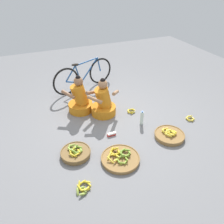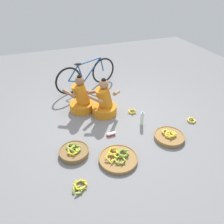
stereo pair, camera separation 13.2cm
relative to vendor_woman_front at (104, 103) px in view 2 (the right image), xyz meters
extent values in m
plane|color=slate|center=(-0.01, -0.30, -0.27)|extent=(10.00, 10.00, 0.00)
cylinder|color=orange|center=(0.00, 0.00, -0.18)|extent=(0.52, 0.52, 0.18)
cylinder|color=orange|center=(0.00, 0.00, 0.13)|extent=(0.43, 0.37, 0.48)
sphere|color=#9E704C|center=(0.00, 0.00, 0.43)|extent=(0.19, 0.19, 0.19)
sphere|color=black|center=(0.00, 0.00, 0.51)|extent=(0.10, 0.10, 0.10)
cylinder|color=#9E704C|center=(-0.23, -0.15, 0.22)|extent=(0.28, 0.24, 0.16)
cylinder|color=#9E704C|center=(0.25, -0.05, 0.22)|extent=(0.25, 0.28, 0.16)
cylinder|color=orange|center=(-0.41, 0.31, -0.18)|extent=(0.52, 0.52, 0.18)
cylinder|color=orange|center=(-0.41, 0.31, 0.13)|extent=(0.43, 0.36, 0.48)
sphere|color=#8C6042|center=(-0.41, 0.31, 0.43)|extent=(0.19, 0.19, 0.19)
sphere|color=black|center=(-0.41, 0.31, 0.51)|extent=(0.10, 0.10, 0.10)
cylinder|color=#8C6042|center=(-0.66, 0.25, 0.22)|extent=(0.26, 0.28, 0.16)
cylinder|color=#8C6042|center=(-0.20, 0.15, 0.22)|extent=(0.30, 0.22, 0.16)
torus|color=black|center=(-0.53, 1.12, 0.08)|extent=(0.67, 0.24, 0.68)
torus|color=black|center=(0.45, 1.42, 0.08)|extent=(0.67, 0.24, 0.68)
cylinder|color=#1E4C8C|center=(0.12, 1.32, 0.19)|extent=(0.54, 0.19, 0.55)
cylinder|color=#1E4C8C|center=(-0.19, 1.23, 0.16)|extent=(0.15, 0.07, 0.49)
cylinder|color=#1E4C8C|center=(0.06, 1.30, 0.43)|extent=(0.63, 0.22, 0.08)
cylinder|color=#1E4C8C|center=(-0.33, 1.18, 0.00)|extent=(0.41, 0.15, 0.18)
cylinder|color=#1E4C8C|center=(-0.39, 1.17, 0.24)|extent=(0.31, 0.12, 0.35)
cylinder|color=#1E4C8C|center=(0.41, 1.41, 0.26)|extent=(0.12, 0.06, 0.38)
ellipsoid|color=black|center=(-0.25, 1.21, 0.43)|extent=(0.18, 0.08, 0.05)
cylinder|color=olive|center=(0.85, -1.18, -0.23)|extent=(0.54, 0.54, 0.07)
torus|color=olive|center=(0.85, -1.18, -0.20)|extent=(0.55, 0.55, 0.02)
ellipsoid|color=yellow|center=(0.95, -1.19, -0.17)|extent=(0.05, 0.12, 0.08)
ellipsoid|color=yellow|center=(0.91, -1.15, -0.17)|extent=(0.13, 0.08, 0.06)
ellipsoid|color=yellow|center=(0.86, -1.16, -0.18)|extent=(0.11, 0.11, 0.06)
ellipsoid|color=yellow|center=(0.86, -1.23, -0.17)|extent=(0.11, 0.11, 0.07)
ellipsoid|color=yellow|center=(0.91, -1.24, -0.17)|extent=(0.13, 0.08, 0.07)
sphere|color=#382D19|center=(0.89, -1.19, -0.17)|extent=(0.03, 0.03, 0.03)
ellipsoid|color=yellow|center=(0.87, -1.08, -0.18)|extent=(0.06, 0.12, 0.06)
ellipsoid|color=yellow|center=(0.84, -1.05, -0.17)|extent=(0.12, 0.07, 0.07)
ellipsoid|color=yellow|center=(0.78, -1.06, -0.18)|extent=(0.11, 0.10, 0.05)
ellipsoid|color=yellow|center=(0.76, -1.10, -0.17)|extent=(0.04, 0.12, 0.07)
ellipsoid|color=yellow|center=(0.78, -1.14, -0.17)|extent=(0.11, 0.10, 0.07)
ellipsoid|color=yellow|center=(0.85, -1.14, -0.18)|extent=(0.11, 0.09, 0.05)
sphere|color=#382D19|center=(0.82, -1.10, -0.17)|extent=(0.03, 0.03, 0.03)
ellipsoid|color=yellow|center=(0.90, -1.20, -0.16)|extent=(0.05, 0.15, 0.09)
ellipsoid|color=yellow|center=(0.85, -1.13, -0.16)|extent=(0.15, 0.05, 0.09)
ellipsoid|color=yellow|center=(0.80, -1.15, -0.16)|extent=(0.13, 0.13, 0.09)
ellipsoid|color=yellow|center=(0.79, -1.23, -0.17)|extent=(0.12, 0.14, 0.06)
ellipsoid|color=yellow|center=(0.86, -1.25, -0.16)|extent=(0.15, 0.07, 0.09)
sphere|color=#382D19|center=(0.84, -1.19, -0.17)|extent=(0.03, 0.03, 0.03)
cylinder|color=brown|center=(-0.86, -0.98, -0.23)|extent=(0.49, 0.49, 0.08)
torus|color=brown|center=(-0.86, -0.98, -0.19)|extent=(0.50, 0.50, 0.02)
ellipsoid|color=olive|center=(-0.77, -0.98, -0.16)|extent=(0.07, 0.16, 0.06)
ellipsoid|color=olive|center=(-0.79, -0.92, -0.16)|extent=(0.14, 0.13, 0.07)
ellipsoid|color=olive|center=(-0.86, -0.91, -0.16)|extent=(0.15, 0.08, 0.08)
ellipsoid|color=olive|center=(-0.90, -0.98, -0.16)|extent=(0.07, 0.16, 0.06)
ellipsoid|color=olive|center=(-0.88, -1.02, -0.15)|extent=(0.14, 0.12, 0.09)
ellipsoid|color=olive|center=(-0.82, -1.03, -0.16)|extent=(0.16, 0.08, 0.06)
sphere|color=#382D19|center=(-0.84, -0.97, -0.16)|extent=(0.03, 0.03, 0.03)
ellipsoid|color=#9EB747|center=(-0.84, -0.90, -0.16)|extent=(0.05, 0.12, 0.08)
ellipsoid|color=#9EB747|center=(-0.88, -0.84, -0.16)|extent=(0.13, 0.06, 0.07)
ellipsoid|color=#9EB747|center=(-0.94, -0.86, -0.16)|extent=(0.10, 0.12, 0.08)
ellipsoid|color=#9EB747|center=(-0.94, -0.91, -0.16)|extent=(0.08, 0.12, 0.05)
ellipsoid|color=#9EB747|center=(-0.89, -0.94, -0.16)|extent=(0.12, 0.05, 0.06)
sphere|color=#382D19|center=(-0.89, -0.89, -0.16)|extent=(0.03, 0.03, 0.03)
ellipsoid|color=yellow|center=(-0.82, -1.00, -0.16)|extent=(0.06, 0.15, 0.07)
ellipsoid|color=yellow|center=(-0.84, -0.97, -0.16)|extent=(0.13, 0.12, 0.06)
ellipsoid|color=yellow|center=(-0.91, -0.96, -0.16)|extent=(0.14, 0.09, 0.08)
ellipsoid|color=yellow|center=(-0.95, -1.03, -0.16)|extent=(0.05, 0.15, 0.09)
ellipsoid|color=yellow|center=(-0.92, -1.07, -0.16)|extent=(0.14, 0.11, 0.06)
ellipsoid|color=yellow|center=(-0.85, -1.07, -0.16)|extent=(0.14, 0.11, 0.07)
sphere|color=#382D19|center=(-0.88, -1.02, -0.16)|extent=(0.03, 0.03, 0.03)
cylinder|color=olive|center=(-0.22, -1.36, -0.24)|extent=(0.62, 0.62, 0.05)
torus|color=olive|center=(-0.22, -1.36, -0.21)|extent=(0.63, 0.63, 0.02)
ellipsoid|color=olive|center=(-0.05, -1.33, -0.18)|extent=(0.06, 0.15, 0.09)
ellipsoid|color=olive|center=(-0.07, -1.27, -0.18)|extent=(0.14, 0.13, 0.08)
ellipsoid|color=olive|center=(-0.14, -1.26, -0.19)|extent=(0.16, 0.08, 0.07)
ellipsoid|color=olive|center=(-0.18, -1.30, -0.19)|extent=(0.09, 0.16, 0.06)
ellipsoid|color=olive|center=(-0.17, -1.36, -0.18)|extent=(0.12, 0.14, 0.09)
ellipsoid|color=olive|center=(-0.14, -1.38, -0.18)|extent=(0.16, 0.08, 0.08)
ellipsoid|color=olive|center=(-0.08, -1.38, -0.18)|extent=(0.15, 0.11, 0.08)
sphere|color=#382D19|center=(-0.12, -1.32, -0.19)|extent=(0.03, 0.03, 0.03)
ellipsoid|color=gold|center=(-0.20, -1.24, -0.19)|extent=(0.06, 0.14, 0.07)
ellipsoid|color=gold|center=(-0.24, -1.17, -0.18)|extent=(0.14, 0.09, 0.09)
ellipsoid|color=gold|center=(-0.30, -1.18, -0.18)|extent=(0.13, 0.12, 0.08)
ellipsoid|color=gold|center=(-0.32, -1.26, -0.19)|extent=(0.09, 0.14, 0.06)
ellipsoid|color=gold|center=(-0.26, -1.29, -0.19)|extent=(0.14, 0.05, 0.07)
sphere|color=#382D19|center=(-0.26, -1.23, -0.19)|extent=(0.03, 0.03, 0.03)
ellipsoid|color=yellow|center=(-0.27, -1.33, -0.18)|extent=(0.06, 0.16, 0.09)
ellipsoid|color=yellow|center=(-0.32, -1.28, -0.19)|extent=(0.16, 0.08, 0.06)
ellipsoid|color=yellow|center=(-0.39, -1.29, -0.18)|extent=(0.14, 0.13, 0.09)
ellipsoid|color=yellow|center=(-0.40, -1.38, -0.18)|extent=(0.10, 0.15, 0.09)
ellipsoid|color=yellow|center=(-0.31, -1.41, -0.18)|extent=(0.16, 0.09, 0.08)
sphere|color=#382D19|center=(-0.34, -1.34, -0.19)|extent=(0.03, 0.03, 0.03)
ellipsoid|color=#8CAD38|center=(-0.16, -1.44, -0.18)|extent=(0.04, 0.15, 0.08)
ellipsoid|color=#8CAD38|center=(-0.19, -1.37, -0.19)|extent=(0.15, 0.09, 0.06)
ellipsoid|color=#8CAD38|center=(-0.24, -1.37, -0.19)|extent=(0.15, 0.08, 0.06)
ellipsoid|color=#8CAD38|center=(-0.29, -1.45, -0.19)|extent=(0.06, 0.15, 0.06)
ellipsoid|color=#8CAD38|center=(-0.25, -1.50, -0.19)|extent=(0.15, 0.09, 0.06)
ellipsoid|color=#8CAD38|center=(-0.18, -1.49, -0.19)|extent=(0.14, 0.12, 0.06)
sphere|color=#382D19|center=(-0.22, -1.43, -0.19)|extent=(0.03, 0.03, 0.03)
ellipsoid|color=yellow|center=(0.63, -0.16, -0.23)|extent=(0.05, 0.14, 0.08)
ellipsoid|color=yellow|center=(0.59, -0.11, -0.24)|extent=(0.14, 0.08, 0.06)
ellipsoid|color=yellow|center=(0.51, -0.15, -0.24)|extent=(0.09, 0.14, 0.05)
ellipsoid|color=yellow|center=(0.52, -0.21, -0.24)|extent=(0.11, 0.13, 0.06)
ellipsoid|color=yellow|center=(0.58, -0.23, -0.23)|extent=(0.14, 0.05, 0.08)
sphere|color=#382D19|center=(0.57, -0.17, -0.24)|extent=(0.03, 0.03, 0.03)
ellipsoid|color=yellow|center=(1.63, -0.89, -0.24)|extent=(0.04, 0.14, 0.05)
ellipsoid|color=yellow|center=(1.59, -0.83, -0.23)|extent=(0.14, 0.07, 0.08)
ellipsoid|color=yellow|center=(1.54, -0.83, -0.24)|extent=(0.14, 0.09, 0.07)
ellipsoid|color=yellow|center=(1.51, -0.89, -0.24)|extent=(0.04, 0.14, 0.06)
ellipsoid|color=yellow|center=(1.53, -0.93, -0.24)|extent=(0.13, 0.10, 0.06)
ellipsoid|color=yellow|center=(1.60, -0.94, -0.24)|extent=(0.14, 0.09, 0.05)
sphere|color=#382D19|center=(1.57, -0.88, -0.24)|extent=(0.03, 0.03, 0.03)
ellipsoid|color=yellow|center=(-0.85, -1.63, -0.23)|extent=(0.06, 0.16, 0.09)
ellipsoid|color=yellow|center=(-0.86, -1.60, -0.23)|extent=(0.13, 0.13, 0.08)
ellipsoid|color=yellow|center=(-0.93, -1.58, -0.24)|extent=(0.16, 0.07, 0.05)
ellipsoid|color=yellow|center=(-0.98, -1.62, -0.23)|extent=(0.08, 0.16, 0.09)
ellipsoid|color=yellow|center=(-0.98, -1.67, -0.23)|extent=(0.09, 0.16, 0.08)
ellipsoid|color=yellow|center=(-0.91, -1.71, -0.24)|extent=(0.16, 0.03, 0.08)
ellipsoid|color=yellow|center=(-0.87, -1.70, -0.23)|extent=(0.14, 0.12, 0.09)
sphere|color=#382D19|center=(-0.91, -1.64, -0.24)|extent=(0.03, 0.03, 0.03)
ellipsoid|color=#9EB747|center=(-0.92, -1.71, -0.24)|extent=(0.04, 0.12, 0.07)
ellipsoid|color=#9EB747|center=(-0.97, -1.66, -0.24)|extent=(0.13, 0.05, 0.06)
ellipsoid|color=#9EB747|center=(-1.03, -1.70, -0.23)|extent=(0.06, 0.12, 0.08)
ellipsoid|color=#9EB747|center=(-0.97, -1.77, -0.24)|extent=(0.12, 0.05, 0.07)
sphere|color=#382D19|center=(-0.97, -1.71, -0.24)|extent=(0.03, 0.03, 0.03)
cylinder|color=silver|center=(0.57, -0.63, -0.13)|extent=(0.07, 0.07, 0.28)
cylinder|color=#2D59B7|center=(0.57, -0.63, 0.03)|extent=(0.04, 0.04, 0.02)
cube|color=red|center=(-0.12, -0.74, -0.25)|extent=(0.16, 0.05, 0.03)
cube|color=white|center=(-0.11, -0.74, -0.22)|extent=(0.16, 0.05, 0.03)
camera|label=1|loc=(-1.30, -3.61, 2.35)|focal=34.72mm
camera|label=2|loc=(-1.17, -3.66, 2.35)|focal=34.72mm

